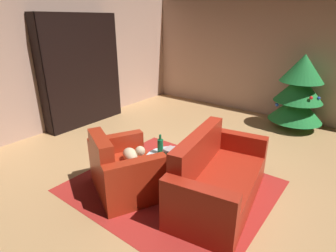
% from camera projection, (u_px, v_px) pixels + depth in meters
% --- Properties ---
extents(ground_plane, '(8.01, 8.01, 0.00)m').
position_uv_depth(ground_plane, '(189.00, 171.00, 4.13)').
color(ground_plane, tan).
extents(wall_back, '(6.44, 0.06, 2.76)m').
position_uv_depth(wall_back, '(273.00, 56.00, 6.10)').
color(wall_back, tan).
rests_on(wall_back, ground).
extents(wall_left, '(0.06, 6.79, 2.76)m').
position_uv_depth(wall_left, '(58.00, 60.00, 5.43)').
color(wall_left, tan).
rests_on(wall_left, ground).
extents(area_rug, '(2.52, 2.22, 0.01)m').
position_uv_depth(area_rug, '(172.00, 186.00, 3.76)').
color(area_rug, maroon).
rests_on(area_rug, ground).
extents(bookshelf_unit, '(0.33, 1.77, 2.27)m').
position_uv_depth(bookshelf_unit, '(86.00, 72.00, 5.74)').
color(bookshelf_unit, black).
rests_on(bookshelf_unit, ground).
extents(armchair_red, '(1.20, 1.11, 0.84)m').
position_uv_depth(armchair_red, '(124.00, 171.00, 3.56)').
color(armchair_red, maroon).
rests_on(armchair_red, ground).
extents(couch_red, '(1.06, 1.75, 0.87)m').
position_uv_depth(couch_red, '(216.00, 180.00, 3.37)').
color(couch_red, '#9E2213').
rests_on(couch_red, ground).
extents(coffee_table, '(0.70, 0.70, 0.42)m').
position_uv_depth(coffee_table, '(171.00, 160.00, 3.67)').
color(coffee_table, black).
rests_on(coffee_table, ground).
extents(book_stack_on_table, '(0.23, 0.19, 0.14)m').
position_uv_depth(book_stack_on_table, '(172.00, 154.00, 3.60)').
color(book_stack_on_table, '#3C7845').
rests_on(book_stack_on_table, coffee_table).
extents(bottle_on_table, '(0.08, 0.08, 0.28)m').
position_uv_depth(bottle_on_table, '(160.00, 146.00, 3.73)').
color(bottle_on_table, '#125B2F').
rests_on(bottle_on_table, coffee_table).
extents(decorated_tree, '(1.06, 1.06, 1.53)m').
position_uv_depth(decorated_tree, '(299.00, 91.00, 5.48)').
color(decorated_tree, brown).
rests_on(decorated_tree, ground).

